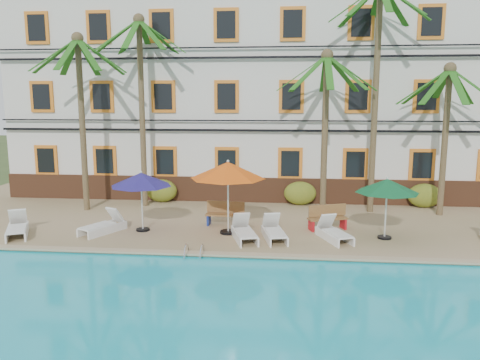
# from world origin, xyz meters

# --- Properties ---
(ground) EXTENTS (100.00, 100.00, 0.00)m
(ground) POSITION_xyz_m (0.00, 0.00, 0.00)
(ground) COLOR #384C23
(ground) RESTS_ON ground
(pool_deck) EXTENTS (30.00, 12.00, 0.25)m
(pool_deck) POSITION_xyz_m (0.00, 5.00, 0.12)
(pool_deck) COLOR tan
(pool_deck) RESTS_ON ground
(pool_coping) EXTENTS (30.00, 0.35, 0.06)m
(pool_coping) POSITION_xyz_m (0.00, -0.90, 0.28)
(pool_coping) COLOR tan
(pool_coping) RESTS_ON pool_deck
(hotel_building) EXTENTS (25.40, 6.44, 10.22)m
(hotel_building) POSITION_xyz_m (0.00, 9.98, 5.37)
(hotel_building) COLOR silver
(hotel_building) RESTS_ON pool_deck
(palm_a) EXTENTS (4.11, 4.11, 7.67)m
(palm_a) POSITION_xyz_m (-7.53, 4.68, 5.18)
(palm_a) COLOR brown
(palm_a) RESTS_ON pool_deck
(palm_b) EXTENTS (4.11, 4.11, 8.56)m
(palm_b) POSITION_xyz_m (-5.18, 5.73, 5.69)
(palm_b) COLOR brown
(palm_b) RESTS_ON pool_deck
(palm_c) EXTENTS (4.11, 4.11, 6.91)m
(palm_c) POSITION_xyz_m (2.90, 4.97, 4.73)
(palm_c) COLOR brown
(palm_c) RESTS_ON pool_deck
(palm_d) EXTENTS (4.11, 4.11, 9.72)m
(palm_d) POSITION_xyz_m (5.01, 5.53, 6.34)
(palm_d) COLOR brown
(palm_d) RESTS_ON pool_deck
(palm_e) EXTENTS (4.11, 4.11, 6.36)m
(palm_e) POSITION_xyz_m (7.87, 5.22, 4.40)
(palm_e) COLOR brown
(palm_e) RESTS_ON pool_deck
(shrub_left) EXTENTS (1.50, 0.90, 1.10)m
(shrub_left) POSITION_xyz_m (-4.62, 6.60, 0.80)
(shrub_left) COLOR #1E5919
(shrub_left) RESTS_ON pool_deck
(shrub_mid) EXTENTS (1.50, 0.90, 1.10)m
(shrub_mid) POSITION_xyz_m (1.98, 6.60, 0.80)
(shrub_mid) COLOR #1E5919
(shrub_mid) RESTS_ON pool_deck
(shrub_right) EXTENTS (1.50, 0.90, 1.10)m
(shrub_right) POSITION_xyz_m (7.60, 6.60, 0.80)
(shrub_right) COLOR #1E5919
(shrub_right) RESTS_ON pool_deck
(umbrella_blue) EXTENTS (2.27, 2.27, 2.28)m
(umbrella_blue) POSITION_xyz_m (-4.02, 1.61, 2.19)
(umbrella_blue) COLOR black
(umbrella_blue) RESTS_ON pool_deck
(umbrella_red) EXTENTS (2.73, 2.73, 2.73)m
(umbrella_red) POSITION_xyz_m (-0.78, 1.56, 2.58)
(umbrella_red) COLOR black
(umbrella_red) RESTS_ON pool_deck
(umbrella_green) EXTENTS (2.21, 2.21, 2.21)m
(umbrella_green) POSITION_xyz_m (4.81, 1.46, 2.13)
(umbrella_green) COLOR black
(umbrella_green) RESTS_ON pool_deck
(lounger_a) EXTENTS (1.44, 1.97, 0.89)m
(lounger_a) POSITION_xyz_m (-8.34, 0.54, 0.54)
(lounger_a) COLOR white
(lounger_a) RESTS_ON pool_deck
(lounger_b) EXTENTS (1.41, 1.92, 0.86)m
(lounger_b) POSITION_xyz_m (-5.39, 1.21, 0.53)
(lounger_b) COLOR white
(lounger_b) RESTS_ON pool_deck
(lounger_c) EXTENTS (1.15, 1.95, 0.87)m
(lounger_c) POSITION_xyz_m (-0.13, 0.83, 0.53)
(lounger_c) COLOR white
(lounger_c) RESTS_ON pool_deck
(lounger_d) EXTENTS (1.02, 1.91, 0.86)m
(lounger_d) POSITION_xyz_m (0.92, 0.98, 0.53)
(lounger_d) COLOR white
(lounger_d) RESTS_ON pool_deck
(lounger_e) EXTENTS (1.25, 1.89, 0.84)m
(lounger_e) POSITION_xyz_m (3.00, 1.10, 0.52)
(lounger_e) COLOR white
(lounger_e) RESTS_ON pool_deck
(bench_left) EXTENTS (1.53, 0.58, 0.93)m
(bench_left) POSITION_xyz_m (-1.03, 2.70, 0.72)
(bench_left) COLOR olive
(bench_left) RESTS_ON pool_deck
(bench_right) EXTENTS (1.57, 0.94, 0.93)m
(bench_right) POSITION_xyz_m (2.87, 2.49, 0.72)
(bench_right) COLOR olive
(bench_right) RESTS_ON pool_deck
(pool_ladder) EXTENTS (0.54, 0.74, 0.74)m
(pool_ladder) POSITION_xyz_m (-1.55, -1.00, 0.25)
(pool_ladder) COLOR silver
(pool_ladder) RESTS_ON ground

